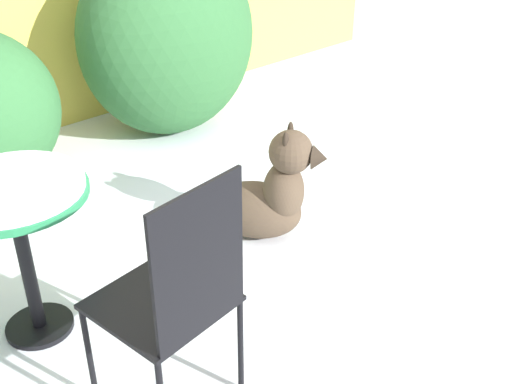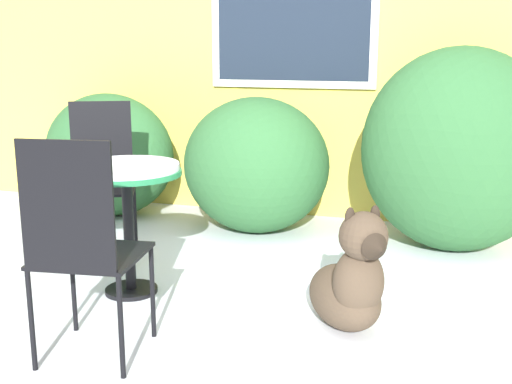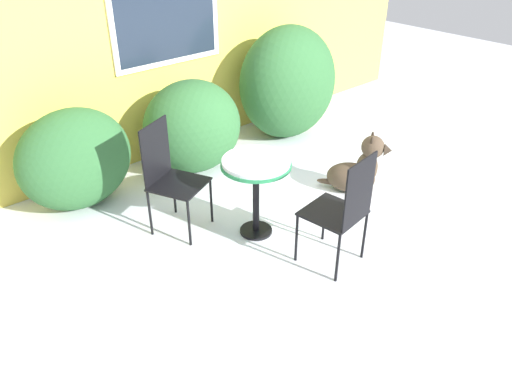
% 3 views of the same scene
% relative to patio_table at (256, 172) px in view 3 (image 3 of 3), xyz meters
% --- Properties ---
extents(ground_plane, '(16.00, 16.00, 0.00)m').
position_rel_patio_table_xyz_m(ground_plane, '(0.63, -0.14, -0.65)').
color(ground_plane, white).
extents(house_wall, '(8.00, 0.10, 2.83)m').
position_rel_patio_table_xyz_m(house_wall, '(0.62, 2.06, 0.78)').
color(house_wall, '#DBC14C').
rests_on(house_wall, ground_plane).
extents(shrub_left, '(1.15, 0.76, 1.04)m').
position_rel_patio_table_xyz_m(shrub_left, '(-1.02, 1.55, -0.13)').
color(shrub_left, '#2D6033').
rests_on(shrub_left, ground_plane).
extents(shrub_middle, '(1.13, 1.01, 1.05)m').
position_rel_patio_table_xyz_m(shrub_middle, '(0.32, 1.45, -0.13)').
color(shrub_middle, '#2D6033').
rests_on(shrub_middle, ground_plane).
extents(shrub_right, '(1.34, 1.08, 1.43)m').
position_rel_patio_table_xyz_m(shrub_right, '(1.80, 1.43, 0.06)').
color(shrub_right, '#2D6033').
rests_on(shrub_right, ground_plane).
extents(patio_table, '(0.63, 0.63, 0.77)m').
position_rel_patio_table_xyz_m(patio_table, '(0.00, 0.00, 0.00)').
color(patio_table, black).
rests_on(patio_table, ground_plane).
extents(patio_chair_near_table, '(0.60, 0.60, 1.05)m').
position_rel_patio_table_xyz_m(patio_chair_near_table, '(-0.53, 0.60, -0.08)').
color(patio_chair_near_table, black).
rests_on(patio_chair_near_table, ground_plane).
extents(patio_chair_far_side, '(0.51, 0.51, 1.05)m').
position_rel_patio_table_xyz_m(patio_chair_far_side, '(0.22, -0.82, -0.08)').
color(patio_chair_far_side, black).
rests_on(patio_chair_far_side, ground_plane).
extents(dog, '(0.57, 0.67, 0.68)m').
position_rel_patio_table_xyz_m(dog, '(1.32, -0.14, -0.40)').
color(dog, '#4C3D2D').
rests_on(dog, ground_plane).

